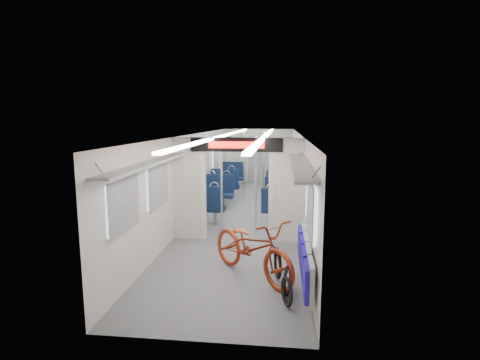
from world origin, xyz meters
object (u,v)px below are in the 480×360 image
(bicycle, at_px, (252,247))
(seat_bay_far_left, at_px, (229,178))
(bike_hoop_c, at_px, (278,265))
(stanchion_far_right, at_px, (264,168))
(flip_bench, at_px, (305,259))
(stanchion_far_left, at_px, (244,167))
(seat_bay_near_right, at_px, (279,198))
(stanchion_near_right, at_px, (256,187))
(seat_bay_far_right, at_px, (280,179))
(stanchion_near_left, at_px, (222,187))
(bike_hoop_a, at_px, (287,293))
(bike_hoop_b, at_px, (288,282))
(seat_bay_near_left, at_px, (213,196))

(bicycle, relative_size, seat_bay_far_left, 0.89)
(bike_hoop_c, xyz_separation_m, stanchion_far_right, (-0.53, 5.98, 0.91))
(flip_bench, distance_m, stanchion_far_right, 6.64)
(stanchion_far_left, bearing_deg, seat_bay_far_left, 117.83)
(seat_bay_far_left, bearing_deg, flip_bench, -73.89)
(seat_bay_near_right, xyz_separation_m, stanchion_near_right, (-0.55, -1.67, 0.61))
(seat_bay_far_right, height_order, stanchion_near_left, stanchion_near_left)
(bike_hoop_a, bearing_deg, seat_bay_near_right, 91.64)
(stanchion_far_left, bearing_deg, bike_hoop_b, -78.60)
(bike_hoop_a, bearing_deg, seat_bay_far_left, 103.61)
(stanchion_far_left, xyz_separation_m, stanchion_far_right, (0.66, -0.10, 0.00))
(bike_hoop_c, height_order, seat_bay_far_right, seat_bay_far_right)
(seat_bay_near_left, bearing_deg, seat_bay_near_right, -0.24)
(bike_hoop_b, relative_size, stanchion_far_left, 0.21)
(stanchion_far_left, bearing_deg, stanchion_near_right, -79.98)
(bike_hoop_a, distance_m, stanchion_near_left, 3.74)
(seat_bay_far_right, distance_m, stanchion_far_left, 1.88)
(flip_bench, height_order, bike_hoop_a, flip_bench)
(seat_bay_near_right, relative_size, stanchion_far_right, 0.90)
(bike_hoop_c, distance_m, stanchion_near_right, 2.66)
(seat_bay_near_right, bearing_deg, stanchion_far_right, 105.74)
(bicycle, distance_m, flip_bench, 1.02)
(flip_bench, xyz_separation_m, bike_hoop_c, (-0.42, 0.56, -0.34))
(bike_hoop_b, bearing_deg, stanchion_near_right, 103.03)
(bike_hoop_a, xyz_separation_m, bike_hoop_c, (-0.14, 0.96, 0.05))
(flip_bench, bearing_deg, seat_bay_near_right, 95.13)
(bicycle, xyz_separation_m, seat_bay_far_left, (-1.43, 7.36, 0.03))
(stanchion_far_left, distance_m, stanchion_far_right, 0.67)
(seat_bay_near_right, xyz_separation_m, stanchion_far_left, (-1.19, 1.97, 0.61))
(bicycle, bearing_deg, seat_bay_near_left, 65.48)
(bike_hoop_a, relative_size, stanchion_near_right, 0.19)
(seat_bay_far_left, xyz_separation_m, stanchion_near_right, (1.32, -4.93, 0.58))
(bike_hoop_a, bearing_deg, bike_hoop_c, 98.50)
(bike_hoop_b, relative_size, bike_hoop_c, 0.92)
(bike_hoop_b, relative_size, stanchion_near_right, 0.21)
(seat_bay_far_left, xyz_separation_m, seat_bay_far_right, (1.87, 0.04, -0.02))
(bike_hoop_a, bearing_deg, stanchion_far_right, 95.55)
(bike_hoop_a, bearing_deg, seat_bay_far_right, 90.99)
(bike_hoop_b, bearing_deg, bicycle, 133.95)
(seat_bay_far_right, height_order, stanchion_far_left, stanchion_far_left)
(flip_bench, bearing_deg, stanchion_near_right, 107.84)
(bike_hoop_c, relative_size, stanchion_near_left, 0.23)
(bicycle, xyz_separation_m, seat_bay_far_right, (0.44, 7.40, 0.01))
(bicycle, height_order, seat_bay_near_right, seat_bay_near_right)
(bike_hoop_b, bearing_deg, seat_bay_far_left, 104.27)
(seat_bay_far_right, bearing_deg, bicycle, -93.37)
(seat_bay_near_left, distance_m, seat_bay_far_left, 3.26)
(seat_bay_near_left, height_order, seat_bay_far_right, seat_bay_near_left)
(seat_bay_far_right, bearing_deg, seat_bay_far_left, -178.85)
(seat_bay_near_left, relative_size, stanchion_near_right, 0.96)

